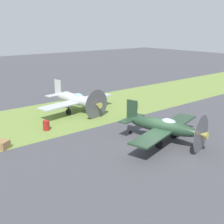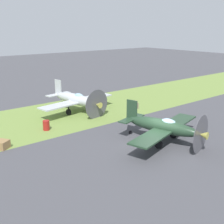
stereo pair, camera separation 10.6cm
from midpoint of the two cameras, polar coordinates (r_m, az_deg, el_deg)
name	(u,v)px [view 2 (the right image)]	position (r m, az deg, el deg)	size (l,w,h in m)	color
ground_plane	(154,146)	(23.08, 8.44, -6.72)	(160.00, 160.00, 0.00)	#424247
grass_verge	(74,112)	(31.93, -7.51, -0.05)	(120.00, 11.00, 0.01)	olive
airplane_lead	(163,126)	(23.54, 10.27, -2.82)	(9.04, 7.25, 3.21)	#233D28
airplane_wingman	(76,99)	(31.74, -6.98, 2.48)	(9.41, 7.49, 3.33)	#B2B7BC
ground_crew_chief	(136,108)	(30.06, 4.82, 0.79)	(0.38, 0.61, 1.73)	#847A5B
fuel_drum	(46,125)	(26.79, -12.78, -2.59)	(0.60, 0.60, 0.90)	maroon
supply_crate	(2,145)	(23.85, -20.80, -6.05)	(0.90, 0.90, 0.64)	olive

